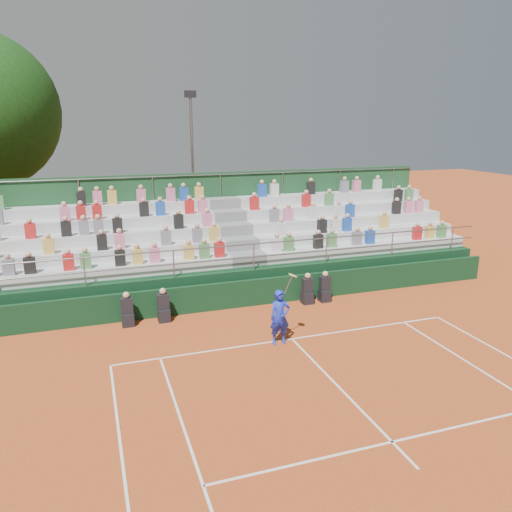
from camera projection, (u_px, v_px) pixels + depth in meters
name	position (u px, v px, depth m)	size (l,w,h in m)	color
ground	(292.00, 339.00, 15.63)	(90.00, 90.00, 0.00)	#B74B1E
courtside_wall	(259.00, 292.00, 18.42)	(20.00, 0.15, 1.00)	black
line_officials	(236.00, 300.00, 17.70)	(7.65, 0.40, 1.19)	black
grandstand	(233.00, 255.00, 21.22)	(20.00, 5.20, 4.40)	black
tennis_player	(280.00, 317.00, 15.11)	(0.85, 0.43, 2.22)	#192EBF
floodlight_mast	(192.00, 157.00, 26.88)	(0.60, 0.25, 8.14)	gray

